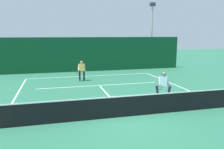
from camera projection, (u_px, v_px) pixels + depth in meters
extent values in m
plane|color=#296D4F|center=(128.00, 117.00, 10.43)|extent=(80.00, 80.00, 0.00)
cube|color=white|center=(91.00, 76.00, 20.44)|extent=(10.96, 0.10, 0.01)
cube|color=white|center=(99.00, 85.00, 16.70)|extent=(8.93, 0.10, 0.01)
cube|color=white|center=(111.00, 98.00, 13.47)|extent=(0.10, 6.40, 0.01)
cube|color=black|center=(128.00, 107.00, 10.34)|extent=(11.82, 0.02, 0.94)
cube|color=white|center=(128.00, 96.00, 10.26)|extent=(11.82, 0.03, 0.05)
cylinder|color=#1E234C|center=(169.00, 93.00, 13.12)|extent=(0.27, 0.22, 0.80)
cylinder|color=#1E234C|center=(158.00, 92.00, 13.18)|extent=(0.32, 0.23, 0.80)
ellipsoid|color=white|center=(169.00, 98.00, 13.18)|extent=(0.28, 0.20, 0.09)
ellipsoid|color=white|center=(157.00, 98.00, 13.25)|extent=(0.28, 0.20, 0.09)
cube|color=#9EDBEA|center=(164.00, 81.00, 13.03)|extent=(0.49, 0.43, 0.58)
cylinder|color=tan|center=(168.00, 82.00, 13.01)|extent=(0.25, 0.17, 0.61)
cylinder|color=tan|center=(160.00, 82.00, 13.06)|extent=(0.24, 0.43, 0.55)
sphere|color=tan|center=(164.00, 74.00, 12.96)|extent=(0.21, 0.21, 0.21)
cylinder|color=black|center=(164.00, 74.00, 12.96)|extent=(0.29, 0.29, 0.04)
cylinder|color=black|center=(159.00, 86.00, 12.86)|extent=(0.12, 0.25, 0.03)
torus|color=black|center=(160.00, 87.00, 12.53)|extent=(0.28, 0.13, 0.29)
cylinder|color=black|center=(84.00, 76.00, 18.25)|extent=(0.18, 0.18, 0.82)
cylinder|color=black|center=(80.00, 76.00, 18.25)|extent=(0.18, 0.18, 0.82)
ellipsoid|color=white|center=(84.00, 80.00, 18.32)|extent=(0.28, 0.17, 0.09)
ellipsoid|color=white|center=(80.00, 80.00, 18.31)|extent=(0.28, 0.17, 0.09)
cube|color=#E5B24C|center=(82.00, 67.00, 18.13)|extent=(0.46, 0.32, 0.57)
cylinder|color=beige|center=(85.00, 68.00, 18.14)|extent=(0.16, 0.13, 0.63)
cylinder|color=beige|center=(79.00, 68.00, 18.13)|extent=(0.21, 0.52, 0.50)
sphere|color=beige|center=(82.00, 62.00, 18.06)|extent=(0.22, 0.22, 0.22)
cylinder|color=black|center=(81.00, 62.00, 18.05)|extent=(0.28, 0.28, 0.04)
cylinder|color=black|center=(78.00, 71.00, 17.92)|extent=(0.09, 0.26, 0.03)
torus|color=black|center=(77.00, 72.00, 17.59)|extent=(0.29, 0.09, 0.29)
sphere|color=#D1E033|center=(111.00, 80.00, 18.35)|extent=(0.07, 0.07, 0.07)
sphere|color=#D1E033|center=(151.00, 95.00, 13.96)|extent=(0.07, 0.07, 0.07)
cube|color=#0C3F22|center=(86.00, 54.00, 22.75)|extent=(20.19, 0.12, 3.41)
cylinder|color=#9EA39E|center=(152.00, 37.00, 25.73)|extent=(0.18, 0.18, 6.76)
cube|color=#333338|center=(153.00, 4.00, 25.10)|extent=(0.55, 0.44, 0.36)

